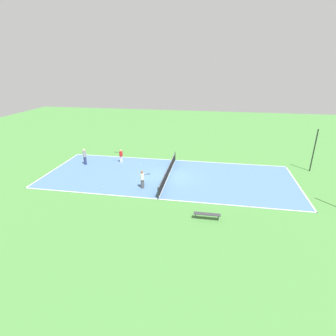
{
  "coord_description": "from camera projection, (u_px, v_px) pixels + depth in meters",
  "views": [
    {
      "loc": [
        23.35,
        4.09,
        10.28
      ],
      "look_at": [
        0.0,
        0.0,
        0.9
      ],
      "focal_mm": 28.0,
      "sensor_mm": 36.0,
      "label": 1
    }
  ],
  "objects": [
    {
      "name": "ground_plane",
      "position": [
        168.0,
        176.0,
        25.82
      ],
      "size": [
        80.0,
        80.0,
        0.0
      ],
      "primitive_type": "plane",
      "color": "#47843D"
    },
    {
      "name": "court_surface",
      "position": [
        168.0,
        176.0,
        25.82
      ],
      "size": [
        9.65,
        24.32,
        0.02
      ],
      "color": "#4C729E",
      "rests_on": "ground_plane"
    },
    {
      "name": "tennis_net",
      "position": [
        168.0,
        171.0,
        25.63
      ],
      "size": [
        9.45,
        0.1,
        1.0
      ],
      "color": "black",
      "rests_on": "court_surface"
    },
    {
      "name": "bench",
      "position": [
        207.0,
        215.0,
        18.53
      ],
      "size": [
        0.36,
        1.9,
        0.45
      ],
      "rotation": [
        0.0,
        0.0,
        1.57
      ],
      "color": "#333338",
      "rests_on": "ground_plane"
    },
    {
      "name": "player_baseline_gray",
      "position": [
        85.0,
        156.0,
        28.49
      ],
      "size": [
        0.49,
        0.49,
        1.8
      ],
      "rotation": [
        0.0,
        0.0,
        4.19
      ],
      "color": "navy",
      "rests_on": "court_surface"
    },
    {
      "name": "player_far_white",
      "position": [
        142.0,
        178.0,
        23.01
      ],
      "size": [
        0.77,
        0.97,
        1.66
      ],
      "rotation": [
        0.0,
        0.0,
        2.12
      ],
      "color": "#4C4C51",
      "rests_on": "court_surface"
    },
    {
      "name": "player_coach_red",
      "position": [
        121.0,
        155.0,
        29.24
      ],
      "size": [
        0.37,
        0.94,
        1.48
      ],
      "rotation": [
        0.0,
        0.0,
        4.69
      ],
      "color": "white",
      "rests_on": "court_surface"
    },
    {
      "name": "tennis_ball_right_alley",
      "position": [
        104.0,
        187.0,
        23.5
      ],
      "size": [
        0.07,
        0.07,
        0.07
      ],
      "primitive_type": "sphere",
      "color": "#CCE033",
      "rests_on": "court_surface"
    },
    {
      "name": "tennis_ball_midcourt",
      "position": [
        153.0,
        164.0,
        29.04
      ],
      "size": [
        0.07,
        0.07,
        0.07
      ],
      "primitive_type": "sphere",
      "color": "#CCE033",
      "rests_on": "court_surface"
    },
    {
      "name": "tennis_ball_near_net",
      "position": [
        141.0,
        165.0,
        28.68
      ],
      "size": [
        0.07,
        0.07,
        0.07
      ],
      "primitive_type": "sphere",
      "color": "#CCE033",
      "rests_on": "court_surface"
    },
    {
      "name": "tennis_ball_far_baseline",
      "position": [
        183.0,
        175.0,
        26.05
      ],
      "size": [
        0.07,
        0.07,
        0.07
      ],
      "primitive_type": "sphere",
      "color": "#CCE033",
      "rests_on": "court_surface"
    },
    {
      "name": "fence_post_back_left",
      "position": [
        314.0,
        151.0,
        26.38
      ],
      "size": [
        0.12,
        0.12,
        4.41
      ],
      "color": "black",
      "rests_on": "ground_plane"
    }
  ]
}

